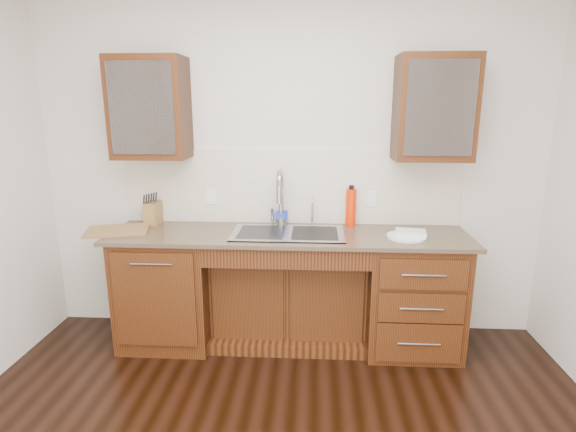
# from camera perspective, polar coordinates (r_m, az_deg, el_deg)

# --- Properties ---
(wall_back) EXTENTS (4.00, 0.10, 2.70)m
(wall_back) POSITION_cam_1_polar(r_m,az_deg,el_deg) (3.66, 0.37, 6.09)
(wall_back) COLOR beige
(wall_back) RESTS_ON ground
(base_cabinet_left) EXTENTS (0.70, 0.62, 0.88)m
(base_cabinet_left) POSITION_cam_1_polar(r_m,az_deg,el_deg) (3.73, -14.87, -8.77)
(base_cabinet_left) COLOR #593014
(base_cabinet_left) RESTS_ON ground
(base_cabinet_center) EXTENTS (1.20, 0.44, 0.70)m
(base_cabinet_center) POSITION_cam_1_polar(r_m,az_deg,el_deg) (3.67, 0.12, -10.15)
(base_cabinet_center) COLOR #593014
(base_cabinet_center) RESTS_ON ground
(base_cabinet_right) EXTENTS (0.70, 0.62, 0.88)m
(base_cabinet_right) POSITION_cam_1_polar(r_m,az_deg,el_deg) (3.63, 15.39, -9.44)
(base_cabinet_right) COLOR #593014
(base_cabinet_right) RESTS_ON ground
(countertop) EXTENTS (2.70, 0.65, 0.03)m
(countertop) POSITION_cam_1_polar(r_m,az_deg,el_deg) (3.39, 0.03, -2.44)
(countertop) COLOR #84705B
(countertop) RESTS_ON base_cabinet_left
(backsplash) EXTENTS (2.70, 0.02, 0.59)m
(backsplash) POSITION_cam_1_polar(r_m,az_deg,el_deg) (3.62, 0.32, 3.68)
(backsplash) COLOR beige
(backsplash) RESTS_ON wall_back
(sink) EXTENTS (0.84, 0.46, 0.19)m
(sink) POSITION_cam_1_polar(r_m,az_deg,el_deg) (3.39, 0.01, -3.65)
(sink) COLOR #9E9EA5
(sink) RESTS_ON countertop
(faucet) EXTENTS (0.04, 0.04, 0.40)m
(faucet) POSITION_cam_1_polar(r_m,az_deg,el_deg) (3.55, -0.90, 1.89)
(faucet) COLOR #999993
(faucet) RESTS_ON countertop
(filter_tap) EXTENTS (0.02, 0.02, 0.24)m
(filter_tap) POSITION_cam_1_polar(r_m,az_deg,el_deg) (3.56, 3.13, 0.62)
(filter_tap) COLOR #999993
(filter_tap) RESTS_ON countertop
(upper_cabinet_left) EXTENTS (0.55, 0.34, 0.75)m
(upper_cabinet_left) POSITION_cam_1_polar(r_m,az_deg,el_deg) (3.62, -17.12, 12.95)
(upper_cabinet_left) COLOR #593014
(upper_cabinet_left) RESTS_ON wall_back
(upper_cabinet_right) EXTENTS (0.55, 0.34, 0.75)m
(upper_cabinet_right) POSITION_cam_1_polar(r_m,az_deg,el_deg) (3.50, 18.06, 12.87)
(upper_cabinet_right) COLOR #593014
(upper_cabinet_right) RESTS_ON wall_back
(outlet_left) EXTENTS (0.08, 0.01, 0.12)m
(outlet_left) POSITION_cam_1_polar(r_m,az_deg,el_deg) (3.71, -9.77, 2.41)
(outlet_left) COLOR white
(outlet_left) RESTS_ON backsplash
(outlet_right) EXTENTS (0.08, 0.01, 0.12)m
(outlet_right) POSITION_cam_1_polar(r_m,az_deg,el_deg) (3.65, 10.56, 2.16)
(outlet_right) COLOR white
(outlet_right) RESTS_ON backsplash
(soap_bottle) EXTENTS (0.10, 0.10, 0.17)m
(soap_bottle) POSITION_cam_1_polar(r_m,az_deg,el_deg) (3.59, -0.83, 0.16)
(soap_bottle) COLOR blue
(soap_bottle) RESTS_ON countertop
(water_bottle) EXTENTS (0.10, 0.10, 0.30)m
(water_bottle) POSITION_cam_1_polar(r_m,az_deg,el_deg) (3.59, 7.98, 1.08)
(water_bottle) COLOR #EA2700
(water_bottle) RESTS_ON countertop
(plate) EXTENTS (0.37, 0.37, 0.02)m
(plate) POSITION_cam_1_polar(r_m,az_deg,el_deg) (3.38, 14.80, -2.54)
(plate) COLOR white
(plate) RESTS_ON countertop
(dish_towel) EXTENTS (0.24, 0.19, 0.03)m
(dish_towel) POSITION_cam_1_polar(r_m,az_deg,el_deg) (3.39, 15.30, -2.09)
(dish_towel) COLOR white
(dish_towel) RESTS_ON plate
(knife_block) EXTENTS (0.11, 0.17, 0.18)m
(knife_block) POSITION_cam_1_polar(r_m,az_deg,el_deg) (3.78, -16.77, 0.36)
(knife_block) COLOR olive
(knife_block) RESTS_ON countertop
(cutting_board) EXTENTS (0.52, 0.43, 0.02)m
(cutting_board) POSITION_cam_1_polar(r_m,az_deg,el_deg) (3.66, -20.85, -1.71)
(cutting_board) COLOR olive
(cutting_board) RESTS_ON countertop
(cup_left_a) EXTENTS (0.15, 0.15, 0.10)m
(cup_left_a) POSITION_cam_1_polar(r_m,az_deg,el_deg) (3.63, -17.77, 12.10)
(cup_left_a) COLOR silver
(cup_left_a) RESTS_ON upper_cabinet_left
(cup_left_b) EXTENTS (0.12, 0.12, 0.09)m
(cup_left_b) POSITION_cam_1_polar(r_m,az_deg,el_deg) (3.59, -15.59, 12.21)
(cup_left_b) COLOR silver
(cup_left_b) RESTS_ON upper_cabinet_left
(cup_right_a) EXTENTS (0.17, 0.17, 0.10)m
(cup_right_a) POSITION_cam_1_polar(r_m,az_deg,el_deg) (3.49, 16.86, 12.16)
(cup_right_a) COLOR white
(cup_right_a) RESTS_ON upper_cabinet_right
(cup_right_b) EXTENTS (0.11, 0.11, 0.10)m
(cup_right_b) POSITION_cam_1_polar(r_m,az_deg,el_deg) (3.53, 19.51, 11.95)
(cup_right_b) COLOR white
(cup_right_b) RESTS_ON upper_cabinet_right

